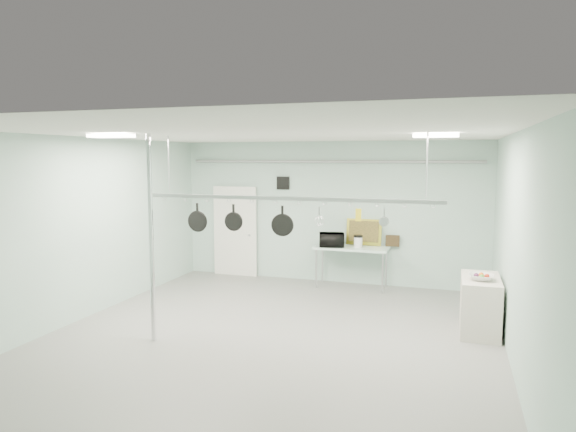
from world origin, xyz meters
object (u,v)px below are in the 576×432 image
(side_cabinet, at_px, (480,305))
(skillet_left, at_px, (197,218))
(skillet_mid, at_px, (234,217))
(skillet_right, at_px, (282,221))
(pot_rack, at_px, (287,197))
(fruit_bowl, at_px, (481,277))
(prep_table, at_px, (352,250))
(coffee_canister, at_px, (358,242))
(microwave, at_px, (332,240))
(chrome_pole, at_px, (151,239))

(side_cabinet, relative_size, skillet_left, 2.45)
(skillet_mid, distance_m, skillet_right, 0.84)
(skillet_mid, bearing_deg, skillet_left, 178.30)
(side_cabinet, xyz_separation_m, skillet_mid, (-3.87, -1.10, 1.43))
(side_cabinet, bearing_deg, pot_rack, -159.55)
(fruit_bowl, distance_m, skillet_mid, 4.09)
(prep_table, distance_m, coffee_canister, 0.24)
(microwave, distance_m, skillet_mid, 3.40)
(chrome_pole, xyz_separation_m, pot_rack, (1.90, 0.90, 0.63))
(chrome_pole, xyz_separation_m, fruit_bowl, (4.85, 1.82, -0.65))
(coffee_canister, distance_m, skillet_right, 3.42)
(prep_table, distance_m, pot_rack, 3.61)
(coffee_canister, relative_size, skillet_left, 0.46)
(skillet_left, bearing_deg, chrome_pole, -109.08)
(fruit_bowl, bearing_deg, microwave, 142.72)
(prep_table, bearing_deg, fruit_bowl, -43.08)
(side_cabinet, height_order, skillet_left, skillet_left)
(chrome_pole, xyz_separation_m, skillet_mid, (0.98, 0.90, 0.28))
(pot_rack, bearing_deg, fruit_bowl, 17.33)
(prep_table, bearing_deg, chrome_pole, -118.71)
(prep_table, xyz_separation_m, skillet_right, (-0.48, -3.30, 1.02))
(skillet_mid, relative_size, skillet_right, 0.88)
(side_cabinet, bearing_deg, fruit_bowl, -91.33)
(prep_table, bearing_deg, skillet_mid, -111.87)
(side_cabinet, distance_m, pot_rack, 3.62)
(pot_rack, xyz_separation_m, coffee_canister, (0.55, 3.25, -1.21))
(microwave, xyz_separation_m, coffee_canister, (0.56, 0.08, -0.04))
(chrome_pole, relative_size, coffee_canister, 14.23)
(chrome_pole, xyz_separation_m, prep_table, (2.30, 4.20, -0.77))
(microwave, bearing_deg, skillet_mid, 59.55)
(fruit_bowl, bearing_deg, pot_rack, -162.67)
(skillet_left, bearing_deg, skillet_mid, 0.41)
(coffee_canister, xyz_separation_m, skillet_left, (-2.13, -3.25, 0.82))
(prep_table, relative_size, skillet_right, 3.38)
(chrome_pole, relative_size, pot_rack, 0.67)
(chrome_pole, distance_m, prep_table, 4.85)
(pot_rack, height_order, skillet_right, pot_rack)
(chrome_pole, xyz_separation_m, skillet_left, (0.32, 0.90, 0.24))
(microwave, bearing_deg, coffee_canister, 173.59)
(side_cabinet, height_order, skillet_right, skillet_right)
(skillet_left, bearing_deg, pot_rack, 0.41)
(fruit_bowl, xyz_separation_m, skillet_right, (-3.03, -0.92, 0.90))
(prep_table, relative_size, coffee_canister, 7.11)
(chrome_pole, relative_size, microwave, 5.94)
(pot_rack, relative_size, coffee_canister, 21.34)
(coffee_canister, bearing_deg, skillet_mid, -114.36)
(coffee_canister, height_order, fruit_bowl, coffee_canister)
(coffee_canister, height_order, skillet_right, skillet_right)
(chrome_pole, distance_m, side_cabinet, 5.37)
(fruit_bowl, xyz_separation_m, skillet_mid, (-3.87, -0.92, 0.93))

